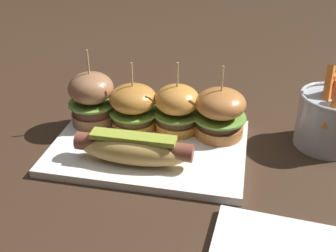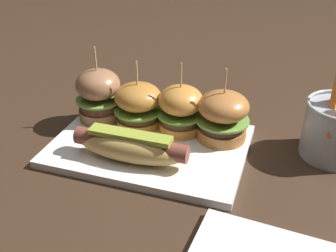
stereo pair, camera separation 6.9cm
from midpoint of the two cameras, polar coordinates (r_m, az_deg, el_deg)
ground_plane at (r=0.73m, az=-5.34°, el=-3.48°), size 3.00×3.00×0.00m
platter_main at (r=0.72m, az=-5.37°, el=-3.02°), size 0.34×0.24×0.01m
hot_dog at (r=0.66m, az=-7.86°, el=-3.24°), size 0.19×0.05×0.05m
slider_far_left at (r=0.78m, az=-13.18°, el=3.79°), size 0.09×0.09×0.15m
slider_center_left at (r=0.76m, az=-7.51°, el=2.69°), size 0.09×0.09×0.13m
slider_center_right at (r=0.74m, az=-1.41°, el=2.46°), size 0.09×0.09×0.13m
slider_far_right at (r=0.72m, az=4.61°, el=1.82°), size 0.10×0.10×0.13m
fries_bucket at (r=0.76m, az=19.43°, el=0.91°), size 0.12×0.12×0.15m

